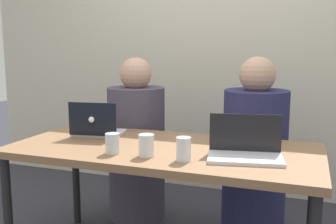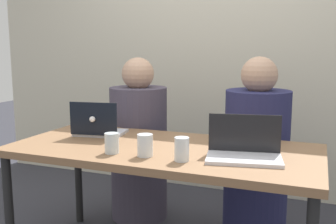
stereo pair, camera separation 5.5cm
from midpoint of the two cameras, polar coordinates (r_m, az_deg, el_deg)
back_wall at (r=3.40m, az=8.52°, el=8.01°), size 4.50×0.10×2.33m
desk at (r=2.16m, az=-0.02°, el=-6.62°), size 1.67×0.77×0.71m
person_on_left at (r=2.87m, az=-3.70°, el=-5.21°), size 0.46×0.46×1.17m
person_on_right at (r=2.63m, az=13.26°, el=-6.63°), size 0.48×0.48×1.19m
laptop_back_left at (r=2.44m, az=-9.46°, el=-2.29°), size 0.32×0.27×0.21m
laptop_front_right at (r=1.95m, az=11.78°, el=-5.37°), size 0.39×0.28×0.21m
water_glass_left at (r=2.03m, az=-7.39°, el=-4.70°), size 0.07×0.07×0.10m
water_glass_right at (r=1.87m, az=2.85°, el=-5.64°), size 0.07×0.07×0.11m
water_glass_center at (r=1.95m, az=-2.54°, el=-5.06°), size 0.08×0.08×0.11m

